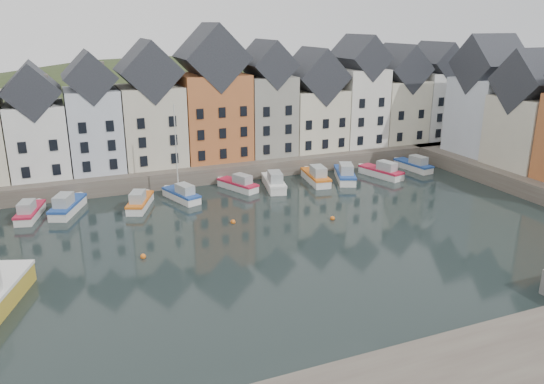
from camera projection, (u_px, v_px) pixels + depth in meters
ground at (301, 246)px, 49.09m from camera, size 260.00×260.00×0.00m
far_quay at (211, 161)px, 75.17m from camera, size 90.00×16.00×2.00m
hillside at (177, 224)px, 103.87m from camera, size 153.60×70.40×64.00m
far_terrace at (235, 106)px, 72.16m from camera, size 72.37×8.16×17.78m
right_terrace at (534, 113)px, 66.55m from camera, size 8.30×24.25×16.36m
mooring_buoys at (242, 231)px, 52.28m from camera, size 20.50×5.50×0.50m
boat_a at (30, 212)px, 55.91m from camera, size 3.21×6.15×2.26m
boat_b at (67, 206)px, 57.45m from camera, size 4.38×6.81×2.51m
boat_c at (140, 202)px, 58.94m from camera, size 4.01×6.29×2.31m
boat_d at (182, 194)px, 61.50m from camera, size 3.57×6.17×11.26m
boat_e at (239, 184)px, 65.39m from camera, size 4.02×6.07×2.24m
boat_f at (274, 183)px, 65.83m from camera, size 3.41×6.94×2.55m
boat_g at (316, 177)px, 68.25m from camera, size 3.07×6.95×2.58m
boat_h at (345, 175)px, 69.19m from camera, size 4.65×7.21×2.66m
boat_i at (382, 172)px, 70.73m from camera, size 3.66×6.68×2.45m
boat_j at (414, 165)px, 74.06m from camera, size 2.60×6.29×2.35m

